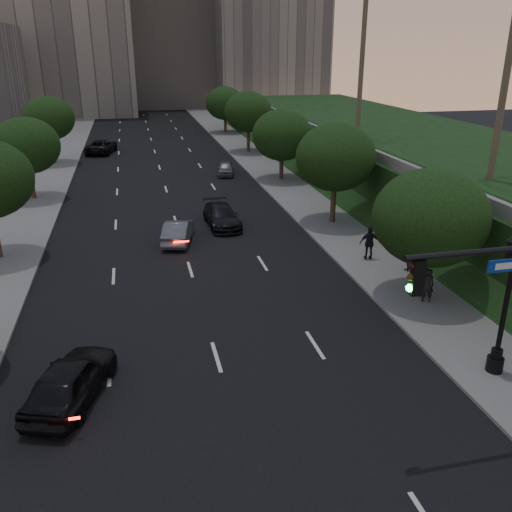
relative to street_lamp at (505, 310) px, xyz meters
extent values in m
plane|color=black|center=(-9.71, -1.61, -2.63)|extent=(160.00, 160.00, 0.00)
cube|color=black|center=(-9.71, 28.39, -2.62)|extent=(16.00, 140.00, 0.02)
cube|color=slate|center=(0.54, 28.39, -2.56)|extent=(4.50, 140.00, 0.15)
cube|color=slate|center=(-19.96, 28.39, -2.56)|extent=(4.50, 140.00, 0.15)
cube|color=black|center=(12.29, 26.39, -0.63)|extent=(18.00, 90.00, 4.00)
cube|color=slate|center=(3.79, 26.39, 1.72)|extent=(0.35, 90.00, 0.70)
cube|color=gray|center=(-23.71, 90.39, 13.37)|extent=(26.00, 20.00, 32.00)
cube|color=#A49F96|center=(-3.71, 100.39, 10.37)|extent=(22.00, 18.00, 26.00)
cube|color=gray|center=(14.29, 94.39, 15.37)|extent=(20.00, 22.00, 36.00)
cylinder|color=#38281C|center=(0.59, 6.39, -1.20)|extent=(0.36, 0.36, 2.86)
ellipsoid|color=black|center=(0.59, 6.39, 1.40)|extent=(5.20, 5.20, 4.42)
cylinder|color=#38281C|center=(0.59, 18.39, -1.03)|extent=(0.36, 0.36, 3.21)
ellipsoid|color=black|center=(0.59, 18.39, 1.89)|extent=(5.20, 5.20, 4.42)
cylinder|color=#38281C|center=(0.59, 31.39, -1.20)|extent=(0.36, 0.36, 2.86)
ellipsoid|color=black|center=(0.59, 31.39, 1.40)|extent=(5.20, 5.20, 4.42)
cylinder|color=#38281C|center=(0.59, 45.39, -1.03)|extent=(0.36, 0.36, 3.21)
ellipsoid|color=black|center=(0.59, 45.39, 1.89)|extent=(5.20, 5.20, 4.42)
cylinder|color=#38281C|center=(0.59, 60.39, -1.20)|extent=(0.36, 0.36, 2.86)
ellipsoid|color=black|center=(0.59, 60.39, 1.40)|extent=(5.20, 5.20, 4.42)
cylinder|color=#38281C|center=(-20.01, 29.39, -1.14)|extent=(0.36, 0.36, 2.99)
ellipsoid|color=black|center=(-20.01, 29.39, 1.58)|extent=(5.00, 5.00, 4.25)
cylinder|color=#38281C|center=(-20.01, 43.39, -1.01)|extent=(0.36, 0.36, 3.26)
ellipsoid|color=black|center=(-20.01, 43.39, 1.95)|extent=(5.00, 5.00, 4.25)
cylinder|color=#4C4233|center=(7.79, 12.39, 7.37)|extent=(0.40, 0.40, 12.00)
cylinder|color=#4C4233|center=(6.29, 28.39, 8.62)|extent=(0.40, 0.40, 14.50)
cylinder|color=black|center=(-3.17, -3.23, 3.67)|extent=(5.40, 0.16, 0.16)
cube|color=black|center=(-5.47, -3.23, 3.12)|extent=(0.32, 0.22, 0.95)
sphere|color=black|center=(-5.65, -3.23, 3.45)|extent=(0.20, 0.20, 0.20)
sphere|color=#3F2B0A|center=(-5.65, -3.23, 3.15)|extent=(0.20, 0.20, 0.20)
sphere|color=#19F24C|center=(-5.65, -3.23, 2.85)|extent=(0.20, 0.20, 0.20)
cube|color=#0C339E|center=(-2.77, -3.23, 3.22)|extent=(1.40, 0.05, 0.35)
cylinder|color=black|center=(0.00, 0.00, -2.28)|extent=(0.60, 0.60, 0.70)
cylinder|color=black|center=(0.00, 0.00, -1.78)|extent=(0.40, 0.40, 0.40)
cylinder|color=black|center=(0.00, 0.00, 0.17)|extent=(0.18, 0.18, 3.60)
imported|color=black|center=(-14.88, 1.85, -1.85)|extent=(3.28, 4.94, 1.56)
imported|color=slate|center=(-9.91, 17.01, -1.95)|extent=(2.38, 4.41, 1.38)
imported|color=black|center=(-15.54, 48.73, -1.86)|extent=(3.72, 6.03, 1.56)
imported|color=black|center=(-6.77, 19.53, -1.94)|extent=(2.16, 4.90, 1.40)
imported|color=#585C60|center=(-3.86, 34.72, -2.00)|extent=(2.19, 3.94, 1.27)
imported|color=black|center=(0.49, 5.78, -1.66)|extent=(0.70, 0.57, 1.64)
imported|color=black|center=(1.56, 9.49, -1.68)|extent=(0.91, 0.79, 1.60)
imported|color=black|center=(0.13, 11.41, -1.53)|extent=(1.18, 0.64, 1.91)
camera|label=1|loc=(-12.25, -14.56, 8.57)|focal=38.00mm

